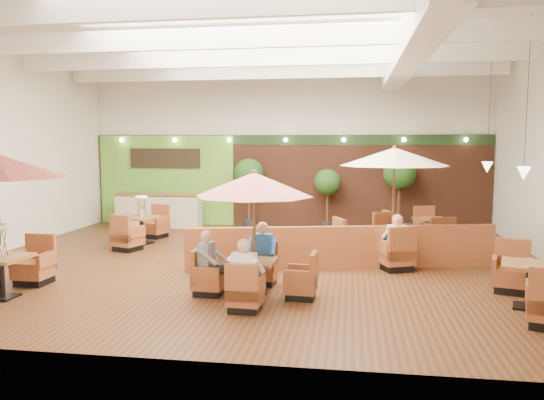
% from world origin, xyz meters
% --- Properties ---
extents(room, '(14.04, 14.00, 5.52)m').
position_xyz_m(room, '(0.25, 1.22, 3.63)').
color(room, '#381E0F').
rests_on(room, ground).
extents(service_counter, '(3.00, 0.75, 1.18)m').
position_xyz_m(service_counter, '(-4.40, 5.10, 0.58)').
color(service_counter, beige).
rests_on(service_counter, ground).
extents(booth_divider, '(7.13, 1.82, 1.01)m').
position_xyz_m(booth_divider, '(2.09, -0.38, 0.50)').
color(booth_divider, brown).
rests_on(booth_divider, ground).
extents(table_1, '(2.38, 2.38, 2.43)m').
position_xyz_m(table_1, '(0.47, -2.90, 1.67)').
color(table_1, brown).
rests_on(table_1, ground).
extents(table_2, '(2.84, 3.01, 2.87)m').
position_xyz_m(table_2, '(3.23, 0.73, 2.05)').
color(table_2, brown).
rests_on(table_2, ground).
extents(table_3, '(1.16, 2.89, 1.59)m').
position_xyz_m(table_3, '(-3.75, 1.95, 0.50)').
color(table_3, brown).
rests_on(table_3, ground).
extents(table_4, '(1.14, 2.87, 1.02)m').
position_xyz_m(table_4, '(5.40, -2.88, 0.39)').
color(table_4, brown).
rests_on(table_4, ground).
extents(table_5, '(1.98, 2.83, 1.01)m').
position_xyz_m(table_5, '(4.29, 2.78, 0.38)').
color(table_5, brown).
rests_on(table_5, ground).
extents(topiary_0, '(1.04, 1.04, 2.41)m').
position_xyz_m(topiary_0, '(-1.22, 5.30, 1.80)').
color(topiary_0, black).
rests_on(topiary_0, ground).
extents(topiary_1, '(0.89, 0.89, 2.07)m').
position_xyz_m(topiary_1, '(1.48, 5.30, 1.54)').
color(topiary_1, black).
rests_on(topiary_1, ground).
extents(topiary_2, '(1.07, 1.07, 2.48)m').
position_xyz_m(topiary_2, '(3.85, 5.30, 1.85)').
color(topiary_2, black).
rests_on(topiary_2, ground).
extents(diner_0, '(0.44, 0.38, 0.83)m').
position_xyz_m(diner_0, '(0.47, -3.78, 0.77)').
color(diner_0, white).
rests_on(diner_0, ground).
extents(diner_1, '(0.42, 0.34, 0.85)m').
position_xyz_m(diner_1, '(0.47, -2.01, 0.78)').
color(diner_1, '#2860AD').
rests_on(diner_1, ground).
extents(diner_2, '(0.34, 0.41, 0.80)m').
position_xyz_m(diner_2, '(-0.42, -2.90, 0.76)').
color(diner_2, slate).
rests_on(diner_2, ground).
extents(diner_3, '(0.43, 0.39, 0.80)m').
position_xyz_m(diner_3, '(3.31, -0.32, 0.76)').
color(diner_3, '#2860AD').
rests_on(diner_3, ground).
extents(diner_4, '(0.46, 0.42, 0.85)m').
position_xyz_m(diner_4, '(3.31, -0.32, 0.78)').
color(diner_4, white).
rests_on(diner_4, ground).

